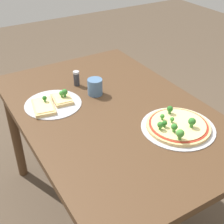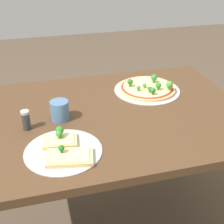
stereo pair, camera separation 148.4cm
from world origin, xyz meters
name	(u,v)px [view 1 (the left image)]	position (x,y,z in m)	size (l,w,h in m)	color
ground_plane	(112,210)	(0.00, 0.00, 0.00)	(8.00, 8.00, 0.00)	brown
dining_table	(112,124)	(0.00, 0.00, 0.66)	(1.34, 0.88, 0.76)	#4C331E
pizza_tray_whole	(178,126)	(0.29, 0.17, 0.77)	(0.34, 0.34, 0.07)	#B7B7BC
pizza_tray_slice	(53,103)	(-0.19, -0.24, 0.77)	(0.29, 0.29, 0.07)	#B7B7BC
drinking_cup	(95,87)	(-0.18, 0.00, 0.80)	(0.08, 0.08, 0.09)	#4C7099
condiment_shaker	(76,78)	(-0.32, -0.04, 0.80)	(0.03, 0.03, 0.09)	#333338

